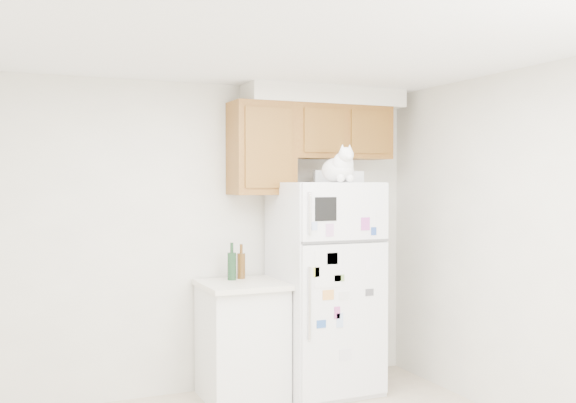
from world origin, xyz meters
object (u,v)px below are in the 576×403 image
base_counter (242,340)px  storage_box_back (325,176)px  bottle_amber (241,261)px  cat (340,168)px  refrigerator (325,287)px  bottle_green (232,261)px  storage_box_front (353,177)px

base_counter → storage_box_back: (0.77, 0.10, 1.29)m
base_counter → bottle_amber: size_ratio=3.28×
bottle_amber → base_counter: bearing=-108.3°
cat → refrigerator: bearing=91.6°
bottle_green → bottle_amber: (0.10, 0.05, -0.01)m
refrigerator → cat: 0.99m
refrigerator → cat: bearing=-88.4°
refrigerator → storage_box_back: 0.92m
refrigerator → bottle_green: (-0.73, 0.20, 0.22)m
storage_box_front → refrigerator: bearing=146.5°
cat → storage_box_back: (0.08, 0.42, -0.06)m
base_counter → storage_box_back: size_ratio=5.11×
base_counter → cat: cat is taller
cat → storage_box_front: size_ratio=2.80×
storage_box_front → bottle_amber: storage_box_front is taller
refrigerator → base_counter: size_ratio=1.85×
cat → base_counter: bearing=155.5°
storage_box_front → bottle_amber: (-0.86, 0.30, -0.68)m
cat → bottle_amber: bearing=142.7°
refrigerator → storage_box_back: (0.08, 0.17, 0.90)m
cat → storage_box_front: (0.22, 0.19, -0.07)m
bottle_green → cat: bearing=-30.9°
base_counter → cat: (0.70, -0.32, 1.35)m
cat → storage_box_back: size_ratio=2.33×
refrigerator → base_counter: (-0.69, 0.07, -0.39)m
cat → storage_box_front: bearing=40.4°
cat → bottle_green: size_ratio=1.40×
base_counter → storage_box_front: size_ratio=6.13×
base_counter → refrigerator: bearing=-6.1°
base_counter → bottle_green: bearing=107.7°
bottle_green → refrigerator: bearing=-15.2°
cat → storage_box_front: cat is taller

